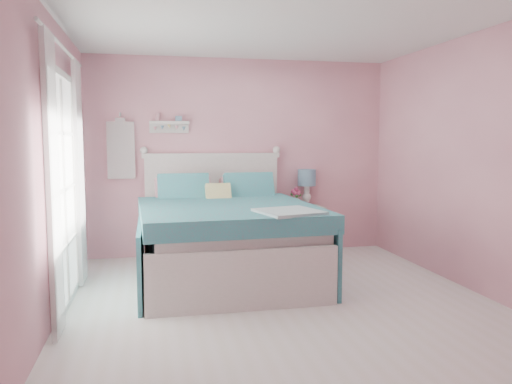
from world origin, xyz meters
name	(u,v)px	position (x,y,z in m)	size (l,w,h in m)	color
floor	(284,305)	(0.00, 0.00, 0.00)	(4.50, 4.50, 0.00)	silver
room_shell	(285,134)	(0.00, 0.00, 1.58)	(4.50, 4.50, 4.50)	#C67D8F
bed	(225,238)	(-0.39, 1.08, 0.44)	(1.91, 2.37, 1.36)	silver
nightstand	(306,230)	(0.85, 2.01, 0.32)	(0.44, 0.44, 0.64)	silver
table_lamp	(307,180)	(0.89, 2.13, 0.98)	(0.24, 0.24, 0.49)	white
vase	(296,200)	(0.72, 2.04, 0.72)	(0.15, 0.15, 0.16)	silver
teacup	(308,205)	(0.83, 1.84, 0.68)	(0.10, 0.10, 0.08)	pink
roses	(296,192)	(0.72, 2.04, 0.84)	(0.14, 0.11, 0.12)	#C24271
wall_shelf	(169,124)	(-0.94, 2.19, 1.73)	(0.50, 0.15, 0.25)	silver
hanging_dress	(121,150)	(-1.55, 2.18, 1.40)	(0.34, 0.03, 0.72)	white
french_door	(63,191)	(-1.97, 0.40, 1.07)	(0.04, 1.32, 2.16)	silver
curtain_near	(53,186)	(-1.92, -0.34, 1.18)	(0.04, 0.40, 2.32)	white
curtain_far	(80,174)	(-1.92, 1.14, 1.18)	(0.04, 0.40, 2.32)	white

